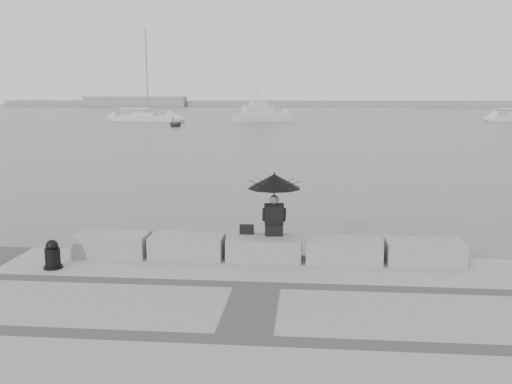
# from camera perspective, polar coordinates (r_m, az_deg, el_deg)

# --- Properties ---
(ground) EXTENTS (360.00, 360.00, 0.00)m
(ground) POSITION_cam_1_polar(r_m,az_deg,el_deg) (13.06, 0.99, -8.31)
(ground) COLOR #4F5255
(ground) RESTS_ON ground
(stone_block_far_left) EXTENTS (1.60, 0.80, 0.50)m
(stone_block_far_left) POSITION_cam_1_polar(r_m,az_deg,el_deg) (13.12, -14.20, -5.13)
(stone_block_far_left) COLOR slate
(stone_block_far_left) RESTS_ON promenade
(stone_block_left) EXTENTS (1.60, 0.80, 0.50)m
(stone_block_left) POSITION_cam_1_polar(r_m,az_deg,el_deg) (12.66, -6.89, -5.44)
(stone_block_left) COLOR slate
(stone_block_left) RESTS_ON promenade
(stone_block_centre) EXTENTS (1.60, 0.80, 0.50)m
(stone_block_centre) POSITION_cam_1_polar(r_m,az_deg,el_deg) (12.42, 0.84, -5.67)
(stone_block_centre) COLOR slate
(stone_block_centre) RESTS_ON promenade
(stone_block_right) EXTENTS (1.60, 0.80, 0.50)m
(stone_block_right) POSITION_cam_1_polar(r_m,az_deg,el_deg) (12.40, 8.73, -5.80)
(stone_block_right) COLOR slate
(stone_block_right) RESTS_ON promenade
(stone_block_far_right) EXTENTS (1.60, 0.80, 0.50)m
(stone_block_far_right) POSITION_cam_1_polar(r_m,az_deg,el_deg) (12.63, 16.50, -5.83)
(stone_block_far_right) COLOR slate
(stone_block_far_right) RESTS_ON promenade
(seated_person) EXTENTS (1.17, 1.17, 1.39)m
(seated_person) POSITION_cam_1_polar(r_m,az_deg,el_deg) (12.37, 1.83, 0.23)
(seated_person) COLOR black
(seated_person) RESTS_ON stone_block_centre
(bag) EXTENTS (0.30, 0.17, 0.19)m
(bag) POSITION_cam_1_polar(r_m,az_deg,el_deg) (12.64, -0.94, -3.75)
(bag) COLOR black
(bag) RESTS_ON stone_block_centre
(mooring_bollard) EXTENTS (0.39, 0.39, 0.61)m
(mooring_bollard) POSITION_cam_1_polar(r_m,az_deg,el_deg) (12.52, -19.67, -6.10)
(mooring_bollard) COLOR black
(mooring_bollard) RESTS_ON promenade
(distant_landmass) EXTENTS (180.00, 8.00, 2.80)m
(distant_landmass) POSITION_cam_1_polar(r_m,az_deg,el_deg) (167.16, 2.24, 8.88)
(distant_landmass) COLOR gray
(distant_landmass) RESTS_ON ground
(sailboat_left) EXTENTS (9.31, 3.44, 12.90)m
(sailboat_left) POSITION_cam_1_polar(r_m,az_deg,el_deg) (83.42, -11.10, 7.33)
(sailboat_left) COLOR silver
(sailboat_left) RESTS_ON ground
(motor_cruiser) EXTENTS (8.59, 6.29, 4.50)m
(motor_cruiser) POSITION_cam_1_polar(r_m,az_deg,el_deg) (80.17, 0.77, 7.69)
(motor_cruiser) COLOR silver
(motor_cruiser) RESTS_ON ground
(dinghy) EXTENTS (3.59, 2.11, 0.57)m
(dinghy) POSITION_cam_1_polar(r_m,az_deg,el_deg) (70.00, -8.06, 6.76)
(dinghy) COLOR slate
(dinghy) RESTS_ON ground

